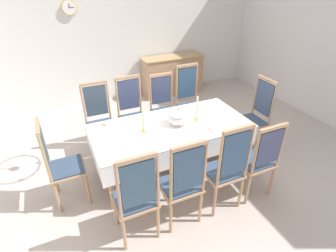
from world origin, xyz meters
name	(u,v)px	position (x,y,z in m)	size (l,w,h in m)	color
ground	(172,171)	(0.00, 0.00, -0.02)	(6.73, 5.88, 0.04)	#B0A59D
back_wall	(112,22)	(0.00, 2.98, 1.68)	(6.73, 0.08, 3.37)	silver
dining_table	(171,130)	(0.00, 0.04, 0.68)	(2.16, 1.01, 0.76)	tan
tablecloth	(171,130)	(0.00, 0.04, 0.69)	(2.18, 1.03, 0.30)	white
chair_south_a	(136,196)	(-0.82, -0.87, 0.60)	(0.44, 0.42, 1.19)	tan
chair_north_a	(100,119)	(-0.82, 0.95, 0.59)	(0.44, 0.42, 1.16)	#A37B58
chair_south_b	(182,182)	(-0.28, -0.87, 0.60)	(0.44, 0.42, 1.18)	#B1795D
chair_north_b	(132,112)	(-0.28, 0.95, 0.60)	(0.44, 0.42, 1.18)	tan
chair_south_c	(226,167)	(0.29, -0.87, 0.61)	(0.44, 0.42, 1.22)	tan
chair_north_c	(164,107)	(0.29, 0.95, 0.59)	(0.44, 0.42, 1.14)	#AC7B57
chair_south_d	(258,159)	(0.78, -0.87, 0.58)	(0.44, 0.42, 1.12)	#AF7957
chair_north_d	(189,100)	(0.78, 0.96, 0.62)	(0.44, 0.42, 1.23)	#A77862
chair_head_west	(60,163)	(-1.49, 0.04, 0.59)	(0.42, 0.44, 1.16)	#A47860
chair_head_east	(255,115)	(1.49, 0.04, 0.61)	(0.42, 0.44, 1.20)	#A28263
soup_tureen	(179,117)	(0.11, 0.04, 0.88)	(0.30, 0.30, 0.24)	white
candlestick_west	(143,122)	(-0.40, 0.04, 0.91)	(0.07, 0.07, 0.37)	gold
candlestick_east	(197,111)	(0.40, 0.04, 0.91)	(0.07, 0.07, 0.37)	gold
bowl_near_left	(110,123)	(-0.76, 0.43, 0.78)	(0.15, 0.15, 0.03)	white
bowl_near_right	(216,128)	(0.51, -0.30, 0.78)	(0.19, 0.19, 0.04)	white
spoon_primary	(102,125)	(-0.86, 0.45, 0.77)	(0.03, 0.18, 0.01)	gold
spoon_secondary	(223,126)	(0.63, -0.27, 0.77)	(0.05, 0.18, 0.01)	gold
sideboard	(172,75)	(1.25, 2.66, 0.45)	(1.44, 0.48, 0.90)	tan
mounted_clock	(69,7)	(-0.80, 2.91, 2.01)	(0.28, 0.06, 0.28)	#D1B251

